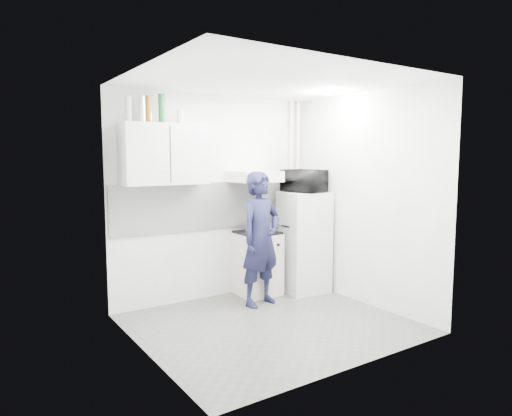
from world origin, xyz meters
TOP-DOWN VIEW (x-y plane):
  - floor at (0.00, 0.00)m, footprint 2.80×2.80m
  - ceiling at (0.00, 0.00)m, footprint 2.80×2.80m
  - wall_back at (0.00, 1.25)m, footprint 2.80×0.00m
  - wall_left at (-1.40, 0.00)m, footprint 0.00×2.60m
  - wall_right at (1.40, 0.00)m, footprint 0.00×2.60m
  - person at (0.30, 0.63)m, footprint 0.67×0.50m
  - stove at (0.49, 1.00)m, footprint 0.51×0.51m
  - fridge at (1.10, 0.78)m, footprint 0.62×0.62m
  - stove_top at (0.49, 1.00)m, footprint 0.49×0.49m
  - saucepan at (0.46, 1.08)m, footprint 0.19×0.19m
  - microwave at (1.10, 0.78)m, footprint 0.61×0.48m
  - bottle_a at (-1.15, 1.07)m, footprint 0.07×0.07m
  - bottle_b at (-1.00, 1.07)m, footprint 0.07×0.07m
  - bottle_c at (-0.92, 1.07)m, footprint 0.07×0.07m
  - bottle_d at (-0.77, 1.07)m, footprint 0.08×0.08m
  - canister_b at (-0.54, 1.07)m, footprint 0.09×0.09m
  - upper_cabinet at (-0.75, 1.07)m, footprint 1.00×0.35m
  - range_hood at (0.45, 1.00)m, footprint 0.60×0.50m
  - backsplash at (0.00, 1.24)m, footprint 2.74×0.03m
  - pipe_a at (1.30, 1.17)m, footprint 0.05×0.05m
  - pipe_b at (1.18, 1.17)m, footprint 0.04×0.04m
  - ceiling_spot_fixture at (1.00, 0.20)m, footprint 0.10×0.10m

SIDE VIEW (x-z plane):
  - floor at x=0.00m, z-range 0.00..0.00m
  - stove at x=0.49m, z-range 0.00..0.82m
  - fridge at x=1.10m, z-range 0.00..1.35m
  - person at x=0.30m, z-range 0.00..1.65m
  - stove_top at x=0.49m, z-range 0.82..0.85m
  - saucepan at x=0.46m, z-range 0.85..0.95m
  - backsplash at x=0.00m, z-range 0.90..1.50m
  - wall_left at x=-1.40m, z-range 0.00..2.60m
  - wall_right at x=1.40m, z-range 0.00..2.60m
  - pipe_a at x=1.30m, z-range 0.00..2.60m
  - pipe_b at x=1.18m, z-range 0.00..2.60m
  - wall_back at x=0.00m, z-range -0.10..2.70m
  - microwave at x=1.10m, z-range 1.35..1.65m
  - range_hood at x=0.45m, z-range 1.50..1.64m
  - upper_cabinet at x=-0.75m, z-range 1.50..2.20m
  - canister_b at x=-0.54m, z-range 2.20..2.36m
  - bottle_a at x=-1.15m, z-range 2.20..2.48m
  - bottle_b at x=-1.00m, z-range 2.20..2.49m
  - bottle_c at x=-0.92m, z-range 2.20..2.50m
  - bottle_d at x=-0.77m, z-range 2.20..2.53m
  - ceiling_spot_fixture at x=1.00m, z-range 2.56..2.58m
  - ceiling at x=0.00m, z-range 2.60..2.60m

